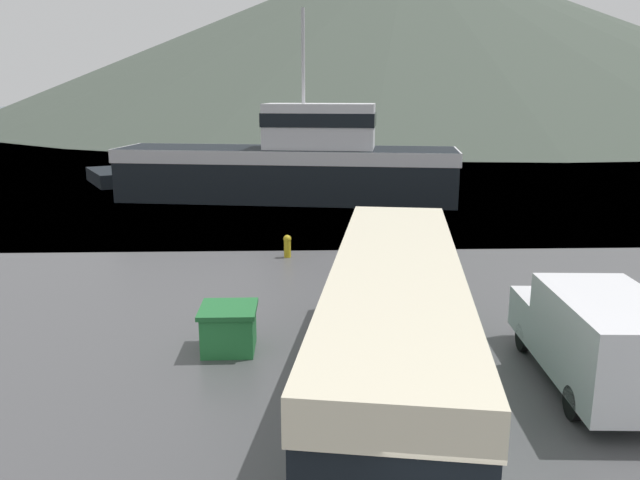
{
  "coord_description": "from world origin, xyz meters",
  "views": [
    {
      "loc": [
        -2.17,
        -6.98,
        6.51
      ],
      "look_at": [
        -1.54,
        11.66,
        2.0
      ],
      "focal_mm": 35.0,
      "sensor_mm": 36.0,
      "label": 1
    }
  ],
  "objects_px": {
    "storage_bin": "(229,328)",
    "delivery_van": "(598,337)",
    "tour_bus": "(395,322)",
    "fishing_boat": "(292,163)",
    "small_boat": "(107,177)"
  },
  "relations": [
    {
      "from": "delivery_van",
      "to": "fishing_boat",
      "type": "height_order",
      "value": "fishing_boat"
    },
    {
      "from": "storage_bin",
      "to": "small_boat",
      "type": "relative_size",
      "value": 0.25
    },
    {
      "from": "storage_bin",
      "to": "delivery_van",
      "type": "bearing_deg",
      "value": -15.7
    },
    {
      "from": "delivery_van",
      "to": "storage_bin",
      "type": "height_order",
      "value": "delivery_van"
    },
    {
      "from": "fishing_boat",
      "to": "storage_bin",
      "type": "bearing_deg",
      "value": -174.82
    },
    {
      "from": "delivery_van",
      "to": "storage_bin",
      "type": "relative_size",
      "value": 3.81
    },
    {
      "from": "delivery_van",
      "to": "small_boat",
      "type": "distance_m",
      "value": 37.66
    },
    {
      "from": "tour_bus",
      "to": "delivery_van",
      "type": "bearing_deg",
      "value": 14.32
    },
    {
      "from": "delivery_van",
      "to": "storage_bin",
      "type": "distance_m",
      "value": 8.73
    },
    {
      "from": "delivery_van",
      "to": "tour_bus",
      "type": "bearing_deg",
      "value": -171.92
    },
    {
      "from": "tour_bus",
      "to": "fishing_boat",
      "type": "bearing_deg",
      "value": 104.65
    },
    {
      "from": "delivery_van",
      "to": "storage_bin",
      "type": "xyz_separation_m",
      "value": [
        -8.39,
        2.36,
        -0.62
      ]
    },
    {
      "from": "tour_bus",
      "to": "fishing_boat",
      "type": "xyz_separation_m",
      "value": [
        -2.4,
        25.13,
        0.49
      ]
    },
    {
      "from": "tour_bus",
      "to": "delivery_van",
      "type": "distance_m",
      "value": 4.62
    },
    {
      "from": "tour_bus",
      "to": "delivery_van",
      "type": "height_order",
      "value": "tour_bus"
    }
  ]
}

